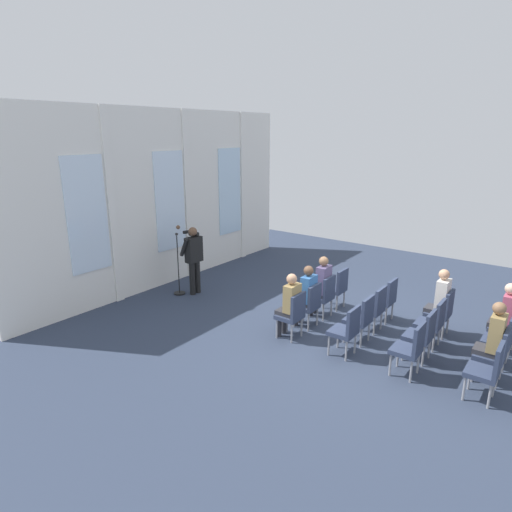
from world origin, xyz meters
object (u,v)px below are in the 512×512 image
(chair_r1_c1, at_px, (362,317))
(audience_r3_c1, at_px, (492,338))
(chair_r3_c1, at_px, (496,352))
(chair_r3_c2, at_px, (502,338))
(mic_stand, at_px, (179,281))
(chair_r0_c3, at_px, (337,286))
(chair_r1_c2, at_px, (375,306))
(chair_r0_c0, at_px, (293,313))
(audience_r0_c0, at_px, (290,302))
(audience_r2_c3, at_px, (439,299))
(audience_r0_c1, at_px, (306,293))
(audience_r3_c3, at_px, (505,314))
(chair_r2_c3, at_px, (442,310))
(chair_r1_c0, at_px, (347,328))
(chair_r0_c2, at_px, (324,294))
(chair_r3_c0, at_px, (488,369))
(chair_r0_c1, at_px, (309,303))
(speaker, at_px, (193,255))
(chair_r2_c0, at_px, (411,346))
(chair_r2_c2, at_px, (433,321))
(chair_r2_c1, at_px, (423,333))
(chair_r1_c3, at_px, (386,297))
(chair_r3_c3, at_px, (508,325))
(audience_r0_c2, at_px, (321,284))

(chair_r1_c1, distance_m, audience_r3_c1, 2.18)
(chair_r3_c1, xyz_separation_m, chair_r3_c2, (0.62, 0.00, 0.00))
(mic_stand, distance_m, chair_r0_c3, 3.85)
(chair_r1_c2, bearing_deg, chair_r0_c0, 137.80)
(chair_r3_c1, bearing_deg, audience_r0_c0, 100.18)
(chair_r3_c1, bearing_deg, chair_r3_c2, 0.00)
(mic_stand, distance_m, audience_r2_c3, 5.92)
(audience_r0_c0, relative_size, chair_r1_c2, 1.39)
(audience_r0_c1, distance_m, audience_r3_c3, 3.60)
(audience_r0_c1, height_order, chair_r2_c3, audience_r0_c1)
(audience_r0_c1, distance_m, chair_r1_c1, 1.22)
(chair_r1_c0, height_order, chair_r3_c1, same)
(chair_r0_c2, distance_m, chair_r3_c0, 3.60)
(chair_r3_c0, relative_size, audience_r3_c3, 0.71)
(chair_r0_c1, bearing_deg, chair_r1_c0, -118.88)
(speaker, distance_m, mic_stand, 0.75)
(chair_r1_c0, bearing_deg, chair_r0_c0, 90.00)
(chair_r1_c0, relative_size, chair_r3_c0, 1.00)
(chair_r3_c0, relative_size, chair_r3_c2, 1.00)
(speaker, height_order, audience_r2_c3, speaker)
(mic_stand, xyz_separation_m, chair_r2_c0, (-0.35, -5.79, 0.20))
(chair_r3_c1, xyz_separation_m, audience_r3_c1, (0.00, 0.08, 0.22))
(chair_r2_c2, height_order, chair_r2_c3, same)
(chair_r0_c1, bearing_deg, chair_r2_c1, -90.00)
(chair_r1_c0, relative_size, chair_r1_c3, 1.00)
(speaker, height_order, chair_r0_c0, speaker)
(chair_r2_c2, height_order, chair_r3_c3, same)
(chair_r2_c3, distance_m, audience_r3_c3, 1.06)
(mic_stand, bearing_deg, chair_r3_c1, -87.73)
(audience_r3_c3, bearing_deg, chair_r1_c1, 119.78)
(audience_r0_c0, relative_size, audience_r3_c3, 1.00)
(chair_r2_c0, distance_m, audience_r2_c3, 1.88)
(audience_r0_c0, distance_m, chair_r0_c1, 0.66)
(audience_r0_c2, xyz_separation_m, chair_r2_c0, (-1.24, -2.33, -0.22))
(audience_r0_c1, relative_size, audience_r3_c3, 1.00)
(chair_r0_c0, bearing_deg, chair_r2_c2, -61.12)
(chair_r2_c2, bearing_deg, chair_r3_c1, -118.88)
(chair_r2_c2, height_order, chair_r3_c1, same)
(audience_r0_c0, bearing_deg, chair_r3_c1, -79.82)
(audience_r2_c3, bearing_deg, chair_r2_c1, -176.34)
(mic_stand, distance_m, chair_r2_c3, 5.98)
(chair_r1_c3, relative_size, chair_r2_c2, 1.00)
(mic_stand, xyz_separation_m, audience_r3_c3, (1.52, -6.83, 0.39))
(mic_stand, bearing_deg, chair_r2_c0, -93.43)
(audience_r0_c0, bearing_deg, audience_r0_c1, -0.01)
(chair_r2_c2, bearing_deg, chair_r1_c3, 61.12)
(chair_r2_c0, relative_size, audience_r3_c3, 0.71)
(speaker, height_order, audience_r3_c1, speaker)
(audience_r0_c2, bearing_deg, audience_r0_c0, 179.88)
(chair_r0_c0, distance_m, chair_r3_c1, 3.44)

